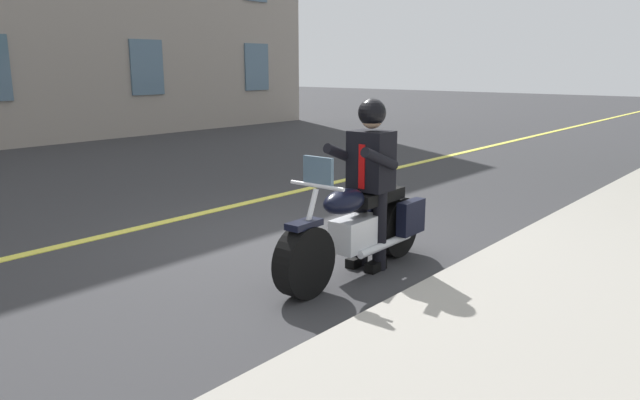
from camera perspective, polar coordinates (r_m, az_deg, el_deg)
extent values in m
plane|color=#333335|center=(7.06, -2.57, -4.23)|extent=(80.00, 80.00, 0.00)
cube|color=#E5DB4C|center=(8.50, -12.53, -1.57)|extent=(60.00, 0.16, 0.01)
cylinder|color=black|center=(5.41, -1.50, -5.90)|extent=(0.67, 0.22, 0.66)
cylinder|color=black|center=(6.62, 7.17, -2.51)|extent=(0.67, 0.22, 0.66)
cube|color=silver|center=(5.99, 3.43, -3.17)|extent=(0.57, 0.30, 0.32)
ellipsoid|color=black|center=(5.74, 2.33, -0.14)|extent=(0.57, 0.30, 0.24)
cube|color=black|center=(6.19, 5.34, 0.38)|extent=(0.71, 0.30, 0.12)
cube|color=black|center=(6.43, 8.65, -1.62)|extent=(0.40, 0.13, 0.36)
cube|color=black|center=(6.66, 5.37, -1.05)|extent=(0.40, 0.13, 0.36)
cylinder|color=silver|center=(5.35, -1.38, -3.10)|extent=(0.35, 0.06, 0.76)
cylinder|color=silver|center=(5.37, -0.30, 1.37)|extent=(0.05, 0.60, 0.04)
cube|color=black|center=(5.31, -1.52, -2.32)|extent=(0.36, 0.17, 0.06)
cylinder|color=silver|center=(6.19, 6.23, -4.24)|extent=(0.90, 0.11, 0.08)
cube|color=slate|center=(5.36, -0.17, 2.66)|extent=(0.05, 0.32, 0.28)
cylinder|color=black|center=(6.13, 5.70, -2.85)|extent=(0.14, 0.14, 0.84)
cube|color=black|center=(6.19, 5.32, -6.27)|extent=(0.26, 0.12, 0.10)
cylinder|color=black|center=(6.25, 3.86, -2.49)|extent=(0.14, 0.14, 0.84)
cube|color=black|center=(6.31, 3.49, -5.84)|extent=(0.26, 0.12, 0.10)
cube|color=black|center=(6.04, 4.89, 3.75)|extent=(0.33, 0.41, 0.60)
cube|color=red|center=(5.92, 4.02, 3.18)|extent=(0.03, 0.07, 0.44)
cylinder|color=black|center=(5.77, 5.73, 3.90)|extent=(0.55, 0.12, 0.28)
cylinder|color=black|center=(6.01, 2.20, 4.32)|extent=(0.55, 0.12, 0.28)
sphere|color=tan|center=(5.99, 4.97, 7.81)|extent=(0.22, 0.22, 0.22)
sphere|color=black|center=(5.99, 4.98, 8.29)|extent=(0.28, 0.28, 0.28)
cube|color=slate|center=(21.61, -6.05, 12.47)|extent=(1.10, 0.06, 1.60)
cube|color=slate|center=(18.79, -16.15, 12.04)|extent=(1.10, 0.06, 1.60)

